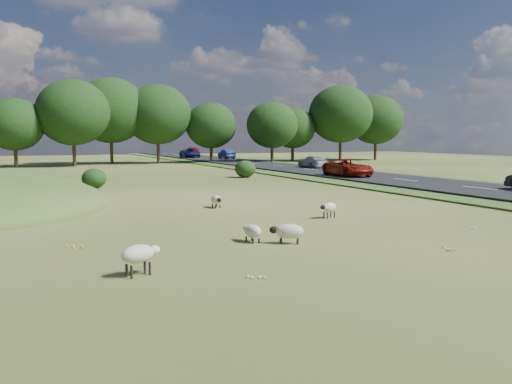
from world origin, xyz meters
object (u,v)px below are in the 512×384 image
(sheep_3, at_px, (216,200))
(sheep_4, at_px, (288,231))
(car_2, at_px, (312,162))
(car_3, at_px, (348,167))
(car_0, at_px, (192,151))
(car_5, at_px, (227,154))
(car_1, at_px, (190,153))
(sheep_2, at_px, (329,207))
(sheep_1, at_px, (139,254))
(sheep_0, at_px, (252,231))

(sheep_3, distance_m, sheep_4, 10.57)
(car_2, bearing_deg, car_3, 74.38)
(sheep_3, distance_m, car_0, 79.51)
(car_0, distance_m, car_5, 19.64)
(car_3, bearing_deg, car_1, 90.00)
(sheep_2, height_order, car_0, car_0)
(car_0, relative_size, car_2, 1.13)
(sheep_1, bearing_deg, sheep_0, 14.92)
(car_1, height_order, car_5, car_1)
(sheep_4, distance_m, car_2, 44.88)
(sheep_1, relative_size, car_1, 0.23)
(sheep_3, xyz_separation_m, car_5, (21.07, 57.03, 0.56))
(car_1, bearing_deg, car_5, -63.23)
(car_3, xyz_separation_m, car_5, (3.80, 42.05, -0.03))
(car_2, relative_size, car_3, 0.83)
(car_2, bearing_deg, sheep_1, 56.42)
(sheep_3, distance_m, car_3, 22.87)
(sheep_4, bearing_deg, sheep_0, -6.76)
(car_0, distance_m, car_3, 61.81)
(sheep_2, bearing_deg, sheep_1, 16.82)
(sheep_2, relative_size, sheep_3, 0.91)
(sheep_0, bearing_deg, sheep_3, -16.80)
(car_0, relative_size, car_1, 0.96)
(sheep_3, height_order, car_3, car_3)
(car_2, distance_m, car_5, 28.46)
(sheep_4, relative_size, car_1, 0.23)
(sheep_3, bearing_deg, sheep_0, -10.81)
(sheep_4, height_order, car_1, car_1)
(car_1, distance_m, car_3, 49.58)
(sheep_2, distance_m, car_2, 38.50)
(sheep_4, height_order, car_3, car_3)
(sheep_0, xyz_separation_m, car_3, (19.27, 24.72, 0.61))
(sheep_1, distance_m, sheep_3, 14.69)
(sheep_0, relative_size, car_0, 0.22)
(car_0, xyz_separation_m, car_3, (-3.80, -61.69, 0.02))
(sheep_0, height_order, sheep_4, sheep_4)
(sheep_0, relative_size, car_2, 0.25)
(sheep_3, bearing_deg, car_5, 160.47)
(sheep_3, xyz_separation_m, sheep_4, (-0.97, -10.52, 0.02))
(sheep_4, bearing_deg, sheep_1, 55.41)
(sheep_2, height_order, sheep_4, sheep_2)
(sheep_0, distance_m, car_3, 31.34)
(sheep_2, xyz_separation_m, car_3, (13.83, 20.62, 0.50))
(sheep_0, bearing_deg, car_1, -19.78)
(sheep_0, relative_size, car_1, 0.21)
(sheep_4, relative_size, car_5, 0.28)
(sheep_3, xyz_separation_m, car_3, (17.27, 14.98, 0.59))
(sheep_0, distance_m, car_1, 76.76)
(sheep_0, distance_m, sheep_3, 9.94)
(sheep_0, xyz_separation_m, sheep_1, (-4.61, -3.38, 0.19))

